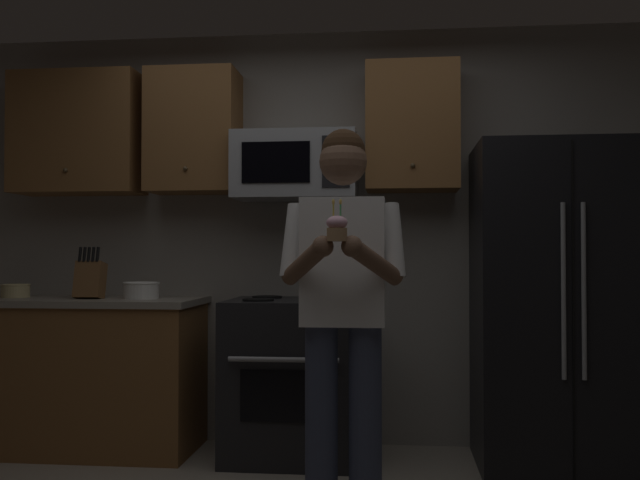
% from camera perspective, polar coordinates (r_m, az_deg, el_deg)
% --- Properties ---
extents(wall_back, '(4.40, 0.10, 2.60)m').
position_cam_1_polar(wall_back, '(4.59, 0.40, 0.27)').
color(wall_back, gray).
rests_on(wall_back, ground).
extents(oven_range, '(0.76, 0.70, 0.93)m').
position_cam_1_polar(oven_range, '(4.28, -2.16, -10.88)').
color(oven_range, black).
rests_on(oven_range, ground).
extents(microwave, '(0.74, 0.41, 0.40)m').
position_cam_1_polar(microwave, '(4.38, -1.92, 5.86)').
color(microwave, '#9EA0A5').
extents(refrigerator, '(0.90, 0.75, 1.80)m').
position_cam_1_polar(refrigerator, '(4.24, 18.31, -4.94)').
color(refrigerator, black).
rests_on(refrigerator, ground).
extents(cabinet_row_upper, '(2.78, 0.36, 0.76)m').
position_cam_1_polar(cabinet_row_upper, '(4.57, -9.06, 8.48)').
color(cabinet_row_upper, brown).
extents(counter_left, '(1.44, 0.66, 0.92)m').
position_cam_1_polar(counter_left, '(4.67, -18.37, -10.01)').
color(counter_left, brown).
rests_on(counter_left, ground).
extents(knife_block, '(0.16, 0.15, 0.32)m').
position_cam_1_polar(knife_block, '(4.54, -17.78, -2.99)').
color(knife_block, brown).
rests_on(knife_block, counter_left).
extents(bowl_large_white, '(0.22, 0.22, 0.10)m').
position_cam_1_polar(bowl_large_white, '(4.45, -14.00, -3.86)').
color(bowl_large_white, white).
rests_on(bowl_large_white, counter_left).
extents(bowl_small_colored, '(0.18, 0.18, 0.08)m').
position_cam_1_polar(bowl_small_colored, '(4.84, -23.00, -3.70)').
color(bowl_small_colored, beige).
rests_on(bowl_small_colored, counter_left).
extents(person, '(0.60, 0.48, 1.76)m').
position_cam_1_polar(person, '(3.28, 1.84, -4.45)').
color(person, '#383F59').
rests_on(person, ground).
extents(cupcake, '(0.09, 0.09, 0.17)m').
position_cam_1_polar(cupcake, '(2.95, 1.35, 0.97)').
color(cupcake, '#A87F56').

